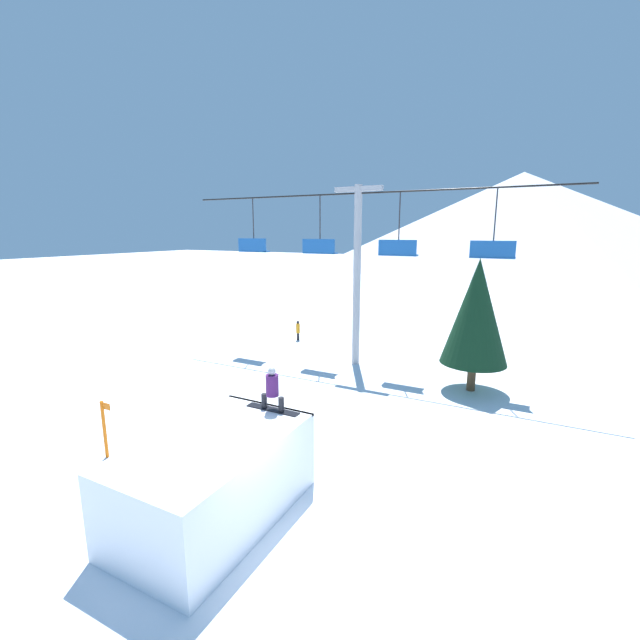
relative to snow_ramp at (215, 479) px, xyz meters
name	(u,v)px	position (x,y,z in m)	size (l,w,h in m)	color
ground_plane	(269,537)	(1.48, 0.00, -1.00)	(220.00, 220.00, 0.00)	white
mountain_ridge	(520,219)	(1.48, 89.44, 8.00)	(78.99, 78.99, 18.00)	silver
snow_ramp	(215,479)	(0.00, 0.00, 0.00)	(2.75, 4.64, 2.00)	white
snowboarder	(272,390)	(0.30, 2.01, 1.57)	(1.54, 0.34, 1.19)	black
chairlift	(357,258)	(-1.76, 12.62, 4.36)	(19.26, 0.44, 8.80)	#9E9EA3
pine_tree_near	(476,312)	(4.07, 11.41, 2.40)	(2.72, 2.72, 5.60)	#4C3823
trail_marker	(105,428)	(-4.75, 0.63, -0.05)	(0.41, 0.10, 1.78)	orange
distant_skier	(298,330)	(-6.78, 15.43, -0.33)	(0.24, 0.24, 1.23)	black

